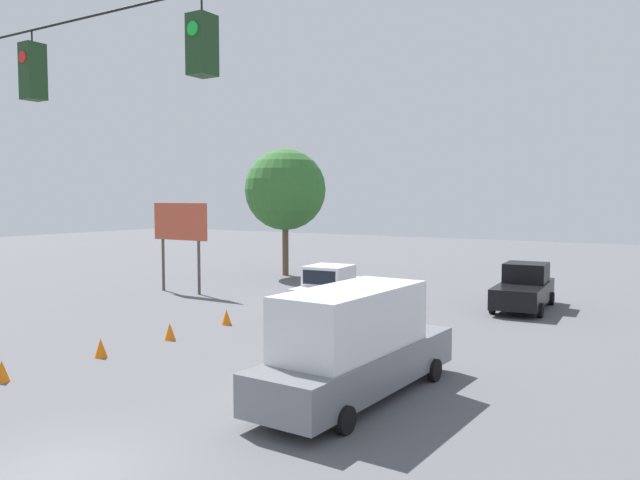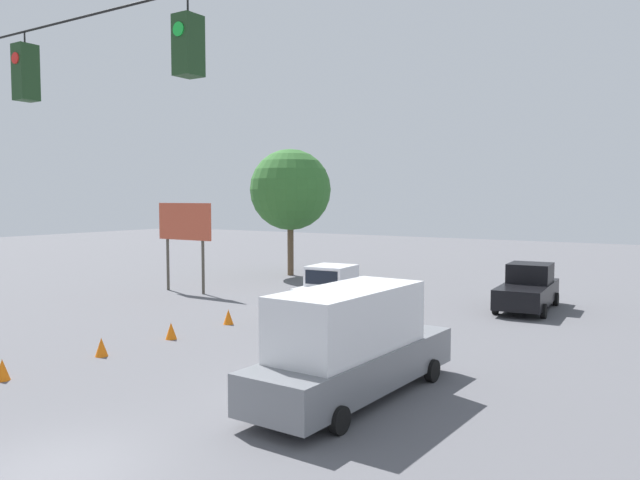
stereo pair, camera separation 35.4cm
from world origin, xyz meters
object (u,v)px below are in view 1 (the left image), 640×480
at_px(pickup_truck_black_oncoming_deep, 524,288).
at_px(traffic_cone_second, 101,348).
at_px(traffic_cone_fifth, 273,305).
at_px(box_truck_grey_crossing_near, 356,344).
at_px(traffic_cone_nearest, 2,371).
at_px(tree_horizon_right, 285,190).
at_px(overhead_signal_span, 36,185).
at_px(roadside_billboard, 180,228).
at_px(traffic_cone_fourth, 226,317).
at_px(traffic_cone_farthest, 310,297).
at_px(traffic_cone_third, 170,331).
at_px(pickup_truck_white_withflow_far, 334,289).

bearing_deg(pickup_truck_black_oncoming_deep, traffic_cone_second, 60.26).
bearing_deg(traffic_cone_fifth, box_truck_grey_crossing_near, 136.16).
bearing_deg(traffic_cone_nearest, pickup_truck_black_oncoming_deep, -115.71).
bearing_deg(tree_horizon_right, pickup_truck_black_oncoming_deep, 165.41).
distance_m(overhead_signal_span, tree_horizon_right, 30.78).
bearing_deg(roadside_billboard, traffic_cone_second, 124.14).
height_order(traffic_cone_second, traffic_cone_fourth, same).
relative_size(traffic_cone_nearest, traffic_cone_fifth, 1.00).
bearing_deg(traffic_cone_fourth, traffic_cone_second, 89.86).
bearing_deg(traffic_cone_fifth, pickup_truck_black_oncoming_deep, -144.39).
bearing_deg(box_truck_grey_crossing_near, pickup_truck_black_oncoming_deep, -91.24).
relative_size(box_truck_grey_crossing_near, tree_horizon_right, 0.88).
xyz_separation_m(pickup_truck_black_oncoming_deep, traffic_cone_farthest, (9.42, 4.00, -0.67)).
bearing_deg(box_truck_grey_crossing_near, traffic_cone_fourth, -31.07).
bearing_deg(traffic_cone_farthest, traffic_cone_fifth, 86.01).
xyz_separation_m(traffic_cone_second, traffic_cone_third, (-0.06, -3.03, 0.00)).
relative_size(traffic_cone_nearest, roadside_billboard, 0.13).
distance_m(pickup_truck_white_withflow_far, box_truck_grey_crossing_near, 13.00).
bearing_deg(box_truck_grey_crossing_near, pickup_truck_white_withflow_far, -56.60).
distance_m(pickup_truck_white_withflow_far, traffic_cone_fifth, 2.95).
relative_size(traffic_cone_fifth, tree_horizon_right, 0.07).
bearing_deg(pickup_truck_black_oncoming_deep, overhead_signal_span, 82.82).
xyz_separation_m(traffic_cone_second, roadside_billboard, (7.90, -11.65, 3.27)).
height_order(traffic_cone_nearest, traffic_cone_third, same).
distance_m(pickup_truck_white_withflow_far, tree_horizon_right, 14.07).
relative_size(pickup_truck_white_withflow_far, tree_horizon_right, 0.67).
bearing_deg(traffic_cone_nearest, overhead_signal_span, 154.58).
relative_size(pickup_truck_black_oncoming_deep, traffic_cone_nearest, 9.21).
relative_size(traffic_cone_fourth, traffic_cone_fifth, 1.00).
relative_size(traffic_cone_second, roadside_billboard, 0.13).
xyz_separation_m(box_truck_grey_crossing_near, traffic_cone_third, (9.06, -2.27, -1.13)).
height_order(pickup_truck_black_oncoming_deep, traffic_cone_second, pickup_truck_black_oncoming_deep).
height_order(overhead_signal_span, traffic_cone_second, overhead_signal_span).
bearing_deg(traffic_cone_farthest, traffic_cone_nearest, 89.47).
height_order(traffic_cone_second, traffic_cone_farthest, same).
distance_m(box_truck_grey_crossing_near, traffic_cone_third, 9.41).
distance_m(pickup_truck_black_oncoming_deep, traffic_cone_third, 16.49).
relative_size(traffic_cone_second, traffic_cone_fourth, 1.00).
bearing_deg(traffic_cone_second, roadside_billboard, -55.86).
height_order(overhead_signal_span, traffic_cone_fourth, overhead_signal_span).
relative_size(pickup_truck_black_oncoming_deep, box_truck_grey_crossing_near, 0.77).
bearing_deg(traffic_cone_farthest, traffic_cone_fourth, 89.75).
relative_size(traffic_cone_nearest, traffic_cone_farthest, 1.00).
bearing_deg(pickup_truck_white_withflow_far, roadside_billboard, -0.21).
bearing_deg(traffic_cone_fifth, traffic_cone_nearest, 90.24).
relative_size(traffic_cone_farthest, tree_horizon_right, 0.07).
distance_m(overhead_signal_span, roadside_billboard, 23.26).
height_order(traffic_cone_fifth, traffic_cone_farthest, same).
distance_m(traffic_cone_nearest, traffic_cone_farthest, 15.87).
height_order(box_truck_grey_crossing_near, roadside_billboard, roadside_billboard).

